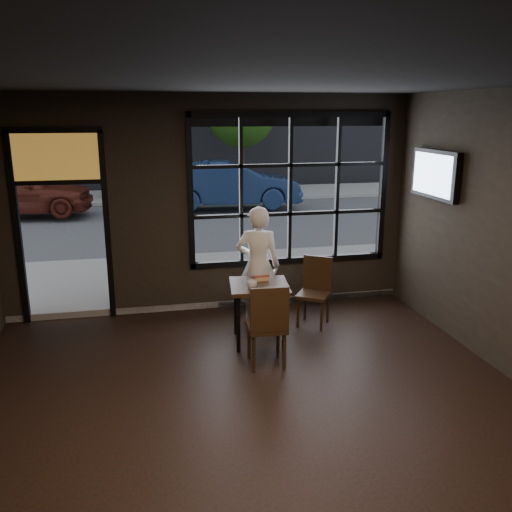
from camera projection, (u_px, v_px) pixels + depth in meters
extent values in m
cube|color=black|center=(263.00, 437.00, 5.07)|extent=(6.00, 7.00, 0.02)
cube|color=black|center=(264.00, 76.00, 4.24)|extent=(6.00, 7.00, 0.02)
cube|color=black|center=(290.00, 190.00, 8.15)|extent=(3.06, 0.12, 2.28)
cube|color=orange|center=(56.00, 156.00, 7.35)|extent=(1.20, 0.06, 0.70)
cube|color=#545456|center=(160.00, 171.00, 27.75)|extent=(60.00, 41.00, 0.04)
cube|color=#5B5956|center=(154.00, 9.00, 24.86)|extent=(28.00, 12.00, 15.00)
cube|color=black|center=(259.00, 313.00, 7.05)|extent=(0.82, 0.82, 0.80)
cube|color=black|center=(266.00, 324.00, 6.38)|extent=(0.47, 0.47, 1.03)
cube|color=black|center=(314.00, 293.00, 7.59)|extent=(0.58, 0.58, 0.97)
imported|color=white|center=(258.00, 265.00, 7.61)|extent=(0.71, 0.57, 1.69)
imported|color=silver|center=(252.00, 284.00, 6.78)|extent=(0.14, 0.14, 0.10)
cube|color=black|center=(435.00, 174.00, 7.35)|extent=(0.13, 1.12, 0.66)
imported|color=#17284A|center=(230.00, 184.00, 16.44)|extent=(4.33, 1.75, 1.40)
imported|color=#571E14|center=(17.00, 191.00, 15.18)|extent=(4.18, 1.96, 1.38)
cylinder|color=#332114|center=(104.00, 165.00, 18.09)|extent=(0.22, 0.22, 2.44)
sphere|color=#234C10|center=(99.00, 103.00, 17.58)|extent=(2.66, 2.66, 2.66)
cylinder|color=#332114|center=(242.00, 165.00, 19.37)|extent=(0.20, 0.20, 2.19)
sphere|color=#2D551C|center=(241.00, 113.00, 18.90)|extent=(2.39, 2.39, 2.39)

